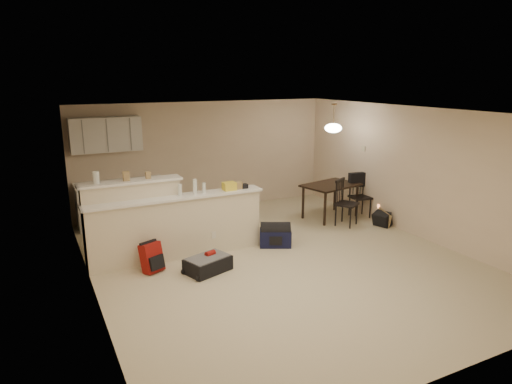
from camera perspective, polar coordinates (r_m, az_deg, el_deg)
room at (r=7.50m, az=3.08°, el=0.39°), size 7.00×7.02×2.50m
breakfast_bar at (r=7.92m, az=-11.74°, el=-3.98°), size 3.08×0.58×1.39m
upper_cabinets at (r=9.81m, az=-18.27°, el=6.84°), size 1.40×0.34×0.70m
kitchen_counter at (r=9.99m, az=-16.38°, el=-1.39°), size 1.80×0.60×0.90m
thermostat at (r=10.39m, az=13.27°, el=5.33°), size 0.02×0.12×0.12m
jar at (r=7.65m, az=-19.36°, el=1.71°), size 0.10×0.10×0.20m
cereal_box at (r=7.73m, az=-15.92°, el=1.93°), size 0.10×0.07×0.16m
small_box at (r=7.80m, az=-13.34°, el=2.06°), size 0.08×0.06×0.12m
bottle_a at (r=7.84m, az=-7.64°, el=0.66°), size 0.07×0.07×0.26m
bottle_b at (r=7.90m, az=-6.52°, el=0.51°), size 0.06×0.06×0.18m
bag_lump at (r=8.08m, az=-3.36°, el=0.73°), size 0.22×0.18×0.14m
pouch at (r=8.20m, az=-1.49°, el=0.74°), size 0.12×0.10×0.08m
extra_item_x at (r=8.15m, az=-2.18°, el=0.83°), size 0.11×0.10×0.13m
extra_item_y at (r=7.77m, az=-9.50°, el=0.25°), size 0.07×0.07×0.20m
dining_table at (r=10.13m, az=9.32°, el=0.46°), size 1.35×1.05×0.75m
pendant_lamp at (r=9.90m, az=9.63°, el=7.94°), size 0.36×0.36×0.62m
dining_chair_near at (r=9.69m, az=11.29°, el=-1.32°), size 0.57×0.56×0.98m
dining_chair_far at (r=10.34m, az=12.91°, el=-0.50°), size 0.47×0.45×0.95m
suitcase at (r=7.44m, az=-6.04°, el=-9.00°), size 0.80×0.65×0.23m
red_backpack at (r=7.55m, az=-12.91°, el=-7.98°), size 0.37×0.31×0.47m
navy_duffel at (r=8.45m, az=2.44°, el=-5.75°), size 0.65×0.54×0.31m
black_daypack at (r=9.89m, az=15.50°, el=-3.32°), size 0.33×0.39×0.29m
cardboard_sheet at (r=9.91m, az=15.69°, el=-3.20°), size 0.06×0.43×0.32m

